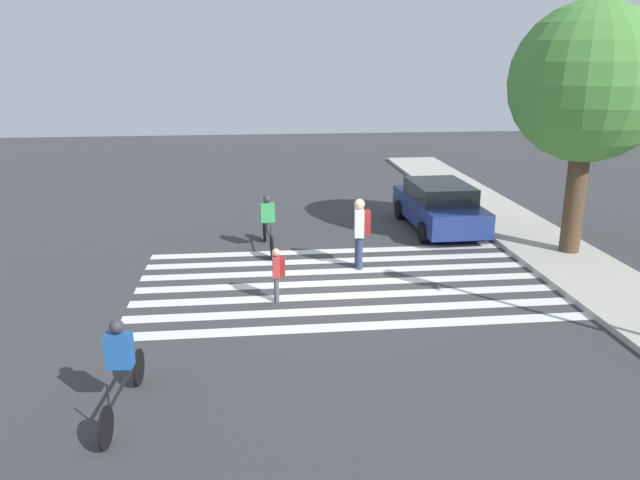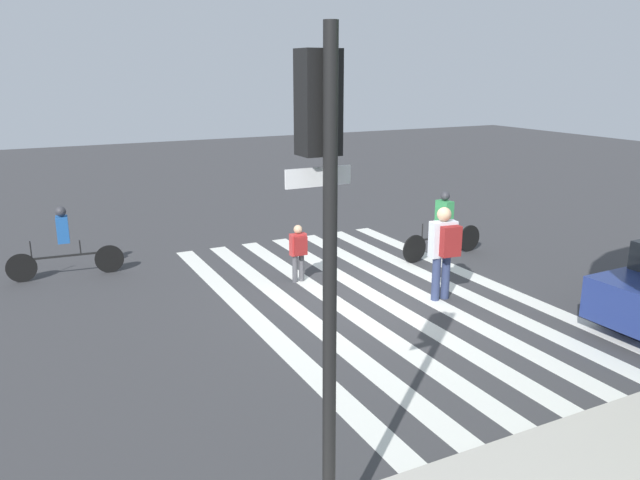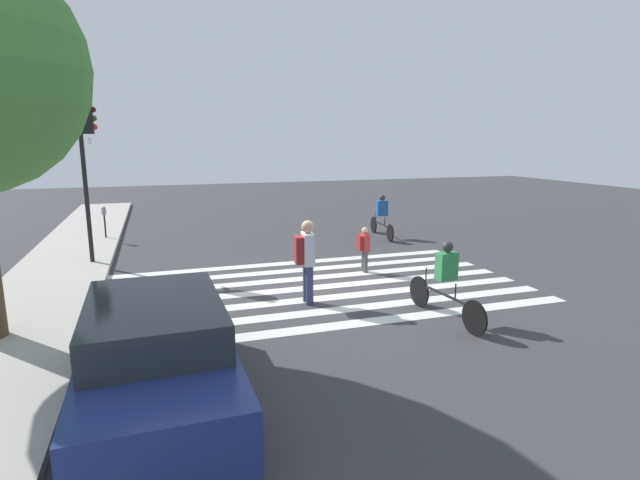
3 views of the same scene
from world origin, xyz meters
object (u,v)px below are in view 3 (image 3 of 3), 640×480
Objects in this scene: parking_meter at (104,215)px; cyclist_mid_street at (382,214)px; pedestrian_adult_yellow_jacket at (306,256)px; traffic_light at (87,148)px; pedestrian_adult_blue_shirt at (364,246)px; cyclist_far_lane at (446,278)px; car_parked_dark_suv at (157,353)px.

parking_meter is 0.52× the size of cyclist_mid_street.
pedestrian_adult_yellow_jacket reaches higher than cyclist_mid_street.
parking_meter is at bearing 1.03° from traffic_light.
traffic_light is at bearing -130.15° from pedestrian_adult_yellow_jacket.
pedestrian_adult_yellow_jacket is 1.49× the size of pedestrian_adult_blue_shirt.
pedestrian_adult_yellow_jacket is 3.07m from pedestrian_adult_blue_shirt.
pedestrian_adult_blue_shirt is (2.06, -2.25, -0.36)m from pedestrian_adult_yellow_jacket.
car_parked_dark_suv is (-1.68, 5.51, -0.09)m from cyclist_far_lane.
cyclist_far_lane is 1.01× the size of cyclist_mid_street.
parking_meter is at bearing 6.42° from car_parked_dark_suv.
cyclist_mid_street reaches higher than car_parked_dark_suv.
parking_meter is at bearing -134.02° from pedestrian_adult_blue_shirt.
traffic_light is 1.98× the size of cyclist_mid_street.
cyclist_far_lane is at bearing -145.97° from parking_meter.
car_parked_dark_suv is (-8.61, -1.61, -2.56)m from traffic_light.
traffic_light reaches higher than pedestrian_adult_yellow_jacket.
car_parked_dark_suv is (-9.96, 8.00, -0.09)m from cyclist_mid_street.
pedestrian_adult_yellow_jacket is at bearing -48.03° from pedestrian_adult_blue_shirt.
car_parked_dark_suv is at bearing -35.08° from pedestrian_adult_yellow_jacket.
car_parked_dark_suv is at bearing -44.54° from pedestrian_adult_blue_shirt.
traffic_light is 9.12m from car_parked_dark_suv.
pedestrian_adult_yellow_jacket is 3.00m from cyclist_far_lane.
cyclist_mid_street is (8.29, -2.49, -0.01)m from cyclist_far_lane.
pedestrian_adult_blue_shirt is (-3.03, -7.01, -2.60)m from traffic_light.
pedestrian_adult_yellow_jacket is (-8.80, -4.82, 0.15)m from parking_meter.
car_parked_dark_suv reaches higher than parking_meter.
cyclist_far_lane is (-6.93, -7.12, -2.47)m from traffic_light.
pedestrian_adult_blue_shirt is 3.90m from cyclist_far_lane.
pedestrian_adult_yellow_jacket is 0.77× the size of cyclist_mid_street.
pedestrian_adult_blue_shirt is at bearing -133.61° from parking_meter.
car_parked_dark_suv is at bearing 146.44° from cyclist_mid_street.
pedestrian_adult_yellow_jacket reaches higher than parking_meter.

